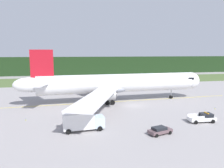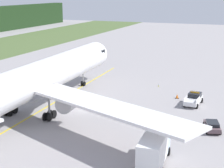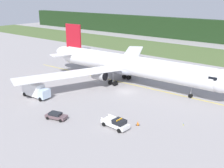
# 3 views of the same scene
# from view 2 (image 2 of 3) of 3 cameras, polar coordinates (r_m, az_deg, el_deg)

# --- Properties ---
(ground) EXTENTS (320.00, 320.00, 0.00)m
(ground) POSITION_cam_2_polar(r_m,az_deg,el_deg) (59.77, -4.86, -3.92)
(ground) COLOR gray
(taxiway_centerline_main) EXTENTS (69.94, 3.16, 0.01)m
(taxiway_centerline_main) POSITION_cam_2_polar(r_m,az_deg,el_deg) (60.32, -10.68, -3.94)
(taxiway_centerline_main) COLOR yellow
(taxiway_centerline_main) RESTS_ON ground
(airliner) EXTENTS (53.30, 53.54, 14.49)m
(airliner) POSITION_cam_2_polar(r_m,az_deg,el_deg) (58.33, -11.27, 0.63)
(airliner) COLOR white
(airliner) RESTS_ON ground
(ops_pickup_truck) EXTENTS (5.42, 2.59, 1.94)m
(ops_pickup_truck) POSITION_cam_2_polar(r_m,az_deg,el_deg) (63.63, 12.19, -2.22)
(ops_pickup_truck) COLOR silver
(ops_pickup_truck) RESTS_ON ground
(catering_truck) EXTENTS (7.39, 3.12, 3.42)m
(catering_truck) POSITION_cam_2_polar(r_m,az_deg,el_deg) (41.39, 6.30, -9.74)
(catering_truck) COLOR silver
(catering_truck) RESTS_ON ground
(staff_car) EXTENTS (4.46, 2.86, 1.30)m
(staff_car) POSITION_cam_2_polar(r_m,az_deg,el_deg) (52.65, 14.84, -6.07)
(staff_car) COLOR #5D474C
(staff_car) RESTS_ON ground
(apron_cone) EXTENTS (0.63, 0.63, 0.79)m
(apron_cone) POSITION_cam_2_polar(r_m,az_deg,el_deg) (66.71, 9.77, -1.81)
(apron_cone) COLOR black
(apron_cone) RESTS_ON ground
(taxiway_edge_light_east) EXTENTS (0.12, 0.12, 0.50)m
(taxiway_edge_light_east) POSITION_cam_2_polar(r_m,az_deg,el_deg) (74.00, 7.01, -0.23)
(taxiway_edge_light_east) COLOR yellow
(taxiway_edge_light_east) RESTS_ON ground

